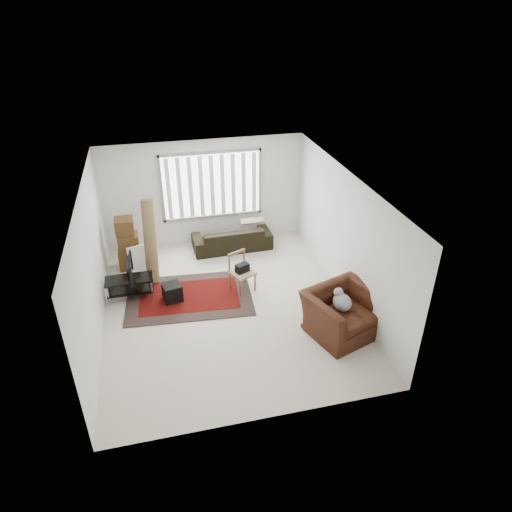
# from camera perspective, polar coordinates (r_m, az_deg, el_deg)

# --- Properties ---
(room) EXTENTS (6.00, 6.02, 2.71)m
(room) POSITION_cam_1_polar(r_m,az_deg,el_deg) (9.16, -4.28, 4.54)
(room) COLOR beige
(room) RESTS_ON ground
(persian_rug) EXTENTS (2.79, 1.98, 0.02)m
(persian_rug) POSITION_cam_1_polar(r_m,az_deg,el_deg) (9.97, -8.32, -5.02)
(persian_rug) COLOR black
(persian_rug) RESTS_ON ground
(tv_stand) EXTENTS (0.98, 0.44, 0.49)m
(tv_stand) POSITION_cam_1_polar(r_m,az_deg,el_deg) (10.02, -15.52, -3.37)
(tv_stand) COLOR black
(tv_stand) RESTS_ON ground
(tv) EXTENTS (0.10, 0.80, 0.46)m
(tv) POSITION_cam_1_polar(r_m,az_deg,el_deg) (9.83, -15.81, -1.59)
(tv) COLOR black
(tv) RESTS_ON tv_stand
(subwoofer) EXTENTS (0.43, 0.43, 0.37)m
(subwoofer) POSITION_cam_1_polar(r_m,az_deg,el_deg) (9.82, -10.42, -4.45)
(subwoofer) COLOR black
(subwoofer) RESTS_ON persian_rug
(moving_boxes) EXTENTS (0.51, 0.47, 1.25)m
(moving_boxes) POSITION_cam_1_polar(r_m,az_deg,el_deg) (11.05, -15.67, 1.31)
(moving_boxes) COLOR #56391B
(moving_boxes) RESTS_ON ground
(white_flatpack) EXTENTS (0.58, 0.31, 0.70)m
(white_flatpack) POSITION_cam_1_polar(r_m,az_deg,el_deg) (10.85, -14.22, -0.45)
(white_flatpack) COLOR silver
(white_flatpack) RESTS_ON ground
(rolled_rug) EXTENTS (0.40, 0.73, 1.88)m
(rolled_rug) POSITION_cam_1_polar(r_m,az_deg,el_deg) (10.31, -13.08, 1.79)
(rolled_rug) COLOR brown
(rolled_rug) RESTS_ON ground
(sofa) EXTENTS (2.00, 0.91, 0.76)m
(sofa) POSITION_cam_1_polar(r_m,az_deg,el_deg) (11.57, -3.02, 2.67)
(sofa) COLOR black
(sofa) RESTS_ON ground
(side_chair) EXTENTS (0.61, 0.61, 0.87)m
(side_chair) POSITION_cam_1_polar(r_m,az_deg,el_deg) (9.87, -1.79, -1.81)
(side_chair) COLOR #91795F
(side_chair) RESTS_ON ground
(armchair) EXTENTS (1.64, 1.53, 0.99)m
(armchair) POSITION_cam_1_polar(r_m,az_deg,el_deg) (8.82, 10.91, -6.65)
(armchair) COLOR #38170B
(armchair) RESTS_ON ground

